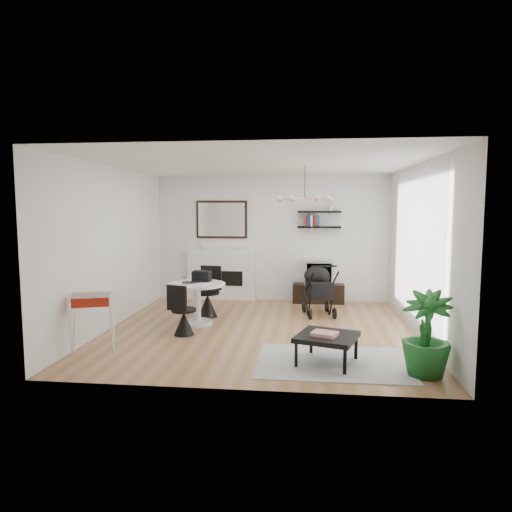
# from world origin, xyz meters

# --- Properties ---
(floor) EXTENTS (5.00, 5.00, 0.00)m
(floor) POSITION_xyz_m (0.00, 0.00, 0.00)
(floor) COLOR olive
(floor) RESTS_ON ground
(ceiling) EXTENTS (5.00, 5.00, 0.00)m
(ceiling) POSITION_xyz_m (0.00, 0.00, 2.70)
(ceiling) COLOR white
(ceiling) RESTS_ON wall_back
(wall_back) EXTENTS (5.00, 0.00, 5.00)m
(wall_back) POSITION_xyz_m (0.00, 2.50, 1.35)
(wall_back) COLOR white
(wall_back) RESTS_ON floor
(wall_left) EXTENTS (0.00, 5.00, 5.00)m
(wall_left) POSITION_xyz_m (-2.50, 0.00, 1.35)
(wall_left) COLOR white
(wall_left) RESTS_ON floor
(wall_right) EXTENTS (0.00, 5.00, 5.00)m
(wall_right) POSITION_xyz_m (2.50, 0.00, 1.35)
(wall_right) COLOR white
(wall_right) RESTS_ON floor
(sheer_curtain) EXTENTS (0.04, 3.60, 2.60)m
(sheer_curtain) POSITION_xyz_m (2.40, 0.20, 1.35)
(sheer_curtain) COLOR white
(sheer_curtain) RESTS_ON wall_right
(fireplace) EXTENTS (1.50, 0.17, 2.16)m
(fireplace) POSITION_xyz_m (-1.10, 2.42, 0.69)
(fireplace) COLOR white
(fireplace) RESTS_ON floor
(shelf_lower) EXTENTS (0.90, 0.25, 0.04)m
(shelf_lower) POSITION_xyz_m (1.00, 2.37, 1.60)
(shelf_lower) COLOR black
(shelf_lower) RESTS_ON wall_back
(shelf_upper) EXTENTS (0.90, 0.25, 0.04)m
(shelf_upper) POSITION_xyz_m (1.00, 2.37, 1.92)
(shelf_upper) COLOR black
(shelf_upper) RESTS_ON wall_back
(pendant_lamp) EXTENTS (0.90, 0.90, 0.10)m
(pendant_lamp) POSITION_xyz_m (0.70, 0.30, 2.15)
(pendant_lamp) COLOR tan
(pendant_lamp) RESTS_ON ceiling
(tv_console) EXTENTS (1.07, 0.38, 0.40)m
(tv_console) POSITION_xyz_m (1.00, 2.30, 0.20)
(tv_console) COLOR black
(tv_console) RESTS_ON floor
(crt_tv) EXTENTS (0.60, 0.52, 0.52)m
(crt_tv) POSITION_xyz_m (1.00, 2.30, 0.66)
(crt_tv) COLOR silver
(crt_tv) RESTS_ON tv_console
(dining_table) EXTENTS (0.98, 0.98, 0.71)m
(dining_table) POSITION_xyz_m (-1.12, 0.26, 0.47)
(dining_table) COLOR white
(dining_table) RESTS_ON floor
(laptop) EXTENTS (0.43, 0.38, 0.03)m
(laptop) POSITION_xyz_m (-1.18, 0.20, 0.73)
(laptop) COLOR black
(laptop) RESTS_ON dining_table
(black_bag) EXTENTS (0.34, 0.23, 0.19)m
(black_bag) POSITION_xyz_m (-1.09, 0.47, 0.81)
(black_bag) COLOR black
(black_bag) RESTS_ON dining_table
(newspaper) EXTENTS (0.43, 0.38, 0.01)m
(newspaper) POSITION_xyz_m (-0.98, 0.11, 0.72)
(newspaper) COLOR white
(newspaper) RESTS_ON dining_table
(drinking_glass) EXTENTS (0.05, 0.05, 0.09)m
(drinking_glass) POSITION_xyz_m (-1.37, 0.40, 0.76)
(drinking_glass) COLOR white
(drinking_glass) RESTS_ON dining_table
(chair_far) EXTENTS (0.45, 0.47, 0.93)m
(chair_far) POSITION_xyz_m (-1.06, 0.82, 0.29)
(chair_far) COLOR black
(chair_far) RESTS_ON floor
(chair_near) EXTENTS (0.43, 0.44, 0.82)m
(chair_near) POSITION_xyz_m (-1.18, -0.44, 0.26)
(chair_near) COLOR black
(chair_near) RESTS_ON floor
(drying_rack) EXTENTS (0.70, 0.68, 0.84)m
(drying_rack) POSITION_xyz_m (-2.18, -1.44, 0.44)
(drying_rack) COLOR white
(drying_rack) RESTS_ON floor
(stroller) EXTENTS (0.65, 0.88, 1.00)m
(stroller) POSITION_xyz_m (0.97, 1.20, 0.43)
(stroller) COLOR black
(stroller) RESTS_ON floor
(rug) EXTENTS (1.94, 1.40, 0.01)m
(rug) POSITION_xyz_m (1.10, -1.49, 0.01)
(rug) COLOR gray
(rug) RESTS_ON floor
(coffee_table) EXTENTS (0.91, 0.91, 0.37)m
(coffee_table) POSITION_xyz_m (1.01, -1.53, 0.34)
(coffee_table) COLOR black
(coffee_table) RESTS_ON rug
(magazines) EXTENTS (0.38, 0.34, 0.04)m
(magazines) POSITION_xyz_m (0.98, -1.58, 0.41)
(magazines) COLOR #D74635
(magazines) RESTS_ON coffee_table
(potted_plant) EXTENTS (0.74, 0.74, 1.03)m
(potted_plant) POSITION_xyz_m (2.16, -1.84, 0.51)
(potted_plant) COLOR #1A5C20
(potted_plant) RESTS_ON floor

